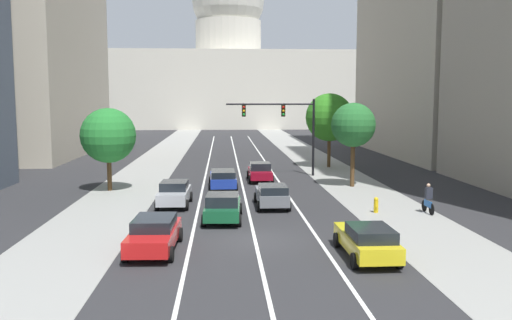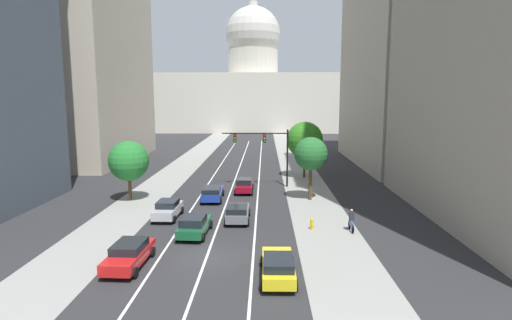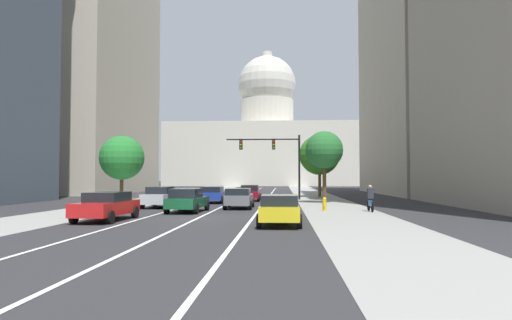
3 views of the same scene
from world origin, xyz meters
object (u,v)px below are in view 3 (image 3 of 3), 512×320
object	(u,v)px
traffic_signal_mast	(276,153)
car_crimson	(250,193)
car_blue	(213,194)
street_tree_mid_left	(122,158)
capitol_building	(267,142)
car_silver	(160,197)
car_red	(107,206)
street_tree_far_right	(319,155)
fire_hydrant	(324,204)
cyclist	(370,198)
car_yellow	(279,209)
car_gray	(239,198)
street_tree_mid_right	(324,150)
car_green	(187,200)

from	to	relation	value
traffic_signal_mast	car_crimson	bearing A→B (deg)	-129.54
car_blue	street_tree_mid_left	distance (m)	8.63
capitol_building	car_silver	world-z (taller)	capitol_building
car_crimson	car_red	xyz separation A→B (m)	(-5.88, -19.58, 0.00)
car_red	street_tree_far_right	xyz separation A→B (m)	(13.05, 28.12, 3.97)
fire_hydrant	cyclist	bearing A→B (deg)	-6.63
car_yellow	car_crimson	bearing A→B (deg)	7.63
car_gray	car_silver	world-z (taller)	car_silver
street_tree_mid_right	street_tree_far_right	distance (m)	11.62
capitol_building	cyclist	world-z (taller)	capitol_building
capitol_building	traffic_signal_mast	xyz separation A→B (m)	(3.84, -80.72, -7.61)
traffic_signal_mast	car_red	bearing A→B (deg)	-110.18
car_green	car_crimson	bearing A→B (deg)	-9.16
car_silver	fire_hydrant	distance (m)	12.00
traffic_signal_mast	street_tree_far_right	world-z (taller)	street_tree_far_right
car_blue	car_silver	world-z (taller)	car_silver
car_red	fire_hydrant	distance (m)	13.72
capitol_building	car_yellow	bearing A→B (deg)	-87.59
capitol_building	car_blue	distance (m)	87.90
car_crimson	car_yellow	xyz separation A→B (m)	(2.94, -21.15, -0.02)
car_yellow	cyclist	xyz separation A→B (m)	(5.78, 8.41, 0.10)
car_red	capitol_building	bearing A→B (deg)	-0.31
capitol_building	car_yellow	xyz separation A→B (m)	(4.41, -104.75, -11.54)
car_blue	cyclist	world-z (taller)	cyclist
car_yellow	street_tree_mid_left	xyz separation A→B (m)	(-13.91, 17.39, 3.17)
street_tree_far_right	street_tree_mid_left	world-z (taller)	street_tree_far_right
car_gray	fire_hydrant	xyz separation A→B (m)	(5.80, -1.91, -0.30)
car_gray	traffic_signal_mast	world-z (taller)	traffic_signal_mast
car_yellow	street_tree_mid_right	distance (m)	18.84
car_green	traffic_signal_mast	world-z (taller)	traffic_signal_mast
car_crimson	car_silver	bearing A→B (deg)	148.45
car_silver	street_tree_far_right	xyz separation A→B (m)	(13.06, 18.21, 3.95)
capitol_building	car_red	bearing A→B (deg)	-92.45
fire_hydrant	traffic_signal_mast	bearing A→B (deg)	102.66
fire_hydrant	street_tree_far_right	world-z (taller)	street_tree_far_right
car_red	car_yellow	world-z (taller)	car_red
car_blue	cyclist	xyz separation A→B (m)	(11.65, -9.21, 0.08)
car_silver	traffic_signal_mast	size ratio (longest dim) A/B	0.56
car_yellow	fire_hydrant	size ratio (longest dim) A/B	5.11
car_crimson	cyclist	size ratio (longest dim) A/B	2.36
car_crimson	traffic_signal_mast	distance (m)	5.41
street_tree_far_right	cyclist	bearing A→B (deg)	-85.85
car_gray	car_silver	bearing A→B (deg)	81.89
cyclist	fire_hydrant	bearing A→B (deg)	81.54
street_tree_far_right	street_tree_mid_left	distance (m)	21.93
street_tree_mid_right	car_yellow	bearing A→B (deg)	-101.62
car_yellow	capitol_building	bearing A→B (deg)	2.12
cyclist	street_tree_far_right	size ratio (longest dim) A/B	0.25
car_gray	car_yellow	distance (m)	11.06
car_blue	car_red	distance (m)	16.33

